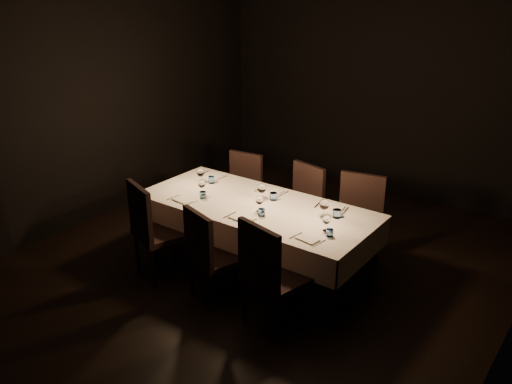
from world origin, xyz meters
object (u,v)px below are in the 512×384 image
Objects in this scene: dining_table at (256,211)px; chair_near_center at (210,251)px; chair_far_left at (241,188)px; chair_far_center at (301,203)px; chair_near_left at (154,227)px; chair_far_right at (358,218)px; chair_near_right at (270,272)px.

chair_near_center reaches higher than dining_table.
chair_far_left is 0.87m from chair_far_center.
chair_near_left reaches higher than chair_far_right.
chair_far_left is (-0.78, 1.51, -0.01)m from chair_near_center.
chair_near_right reaches higher than dining_table.
dining_table is at bearing -73.29° from chair_near_center.
chair_far_center is (0.87, 0.01, 0.01)m from chair_far_left.
chair_far_center is at bearing 165.37° from chair_far_right.
chair_near_right is (0.73, -0.78, -0.11)m from dining_table.
chair_far_right reaches higher than chair_far_left.
chair_near_center is 0.94× the size of chair_far_right.
chair_far_left is (-1.51, 1.55, -0.05)m from chair_near_right.
chair_near_right reaches higher than chair_far_left.
chair_far_center reaches higher than dining_table.
chair_far_left is (-0.01, 1.50, -0.05)m from chair_near_left.
chair_near_center is (0.76, -0.00, -0.04)m from chair_near_left.
chair_far_center is at bearing 84.11° from dining_table.
chair_near_right reaches higher than chair_far_center.
chair_near_left is 1.03× the size of chair_far_right.
chair_near_right is (0.74, -0.04, 0.04)m from chair_near_center.
chair_far_right is at bearing -7.16° from chair_far_left.
chair_far_right is at bearing -101.99° from chair_near_center.
chair_near_right is at bearing -54.88° from chair_far_center.
chair_near_center is (-0.01, -0.74, -0.16)m from dining_table.
chair_near_right is at bearing -104.86° from chair_far_right.
chair_near_right reaches higher than chair_near_left.
chair_far_center reaches higher than chair_far_left.
chair_far_right is (0.83, 1.47, 0.03)m from chair_near_center.
chair_far_right is (1.61, -0.04, 0.03)m from chair_far_left.
chair_far_right reaches higher than dining_table.
dining_table is 2.47× the size of chair_far_right.
dining_table is 1.07m from chair_near_right.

